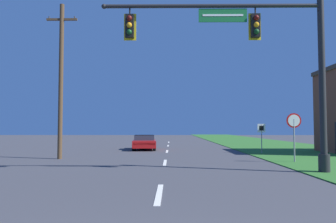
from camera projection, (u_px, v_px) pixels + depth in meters
grass_verge_right at (273, 146)px, 32.68m from camera, size 10.00×110.00×0.04m
road_center_line at (167, 151)px, 24.79m from camera, size 0.16×34.80×0.01m
signal_mast at (267, 58)px, 13.20m from camera, size 9.15×0.47×7.59m
car_ahead at (144, 142)px, 26.91m from camera, size 2.16×4.47×1.19m
stop_sign at (294, 126)px, 16.90m from camera, size 0.76×0.07×2.50m
route_sign_post at (261, 132)px, 23.00m from camera, size 0.55×0.06×2.03m
utility_pole_near at (61, 78)px, 19.05m from camera, size 1.80×0.26×9.06m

